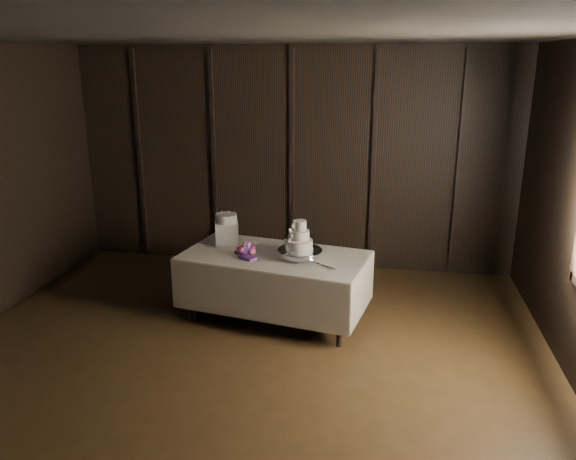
# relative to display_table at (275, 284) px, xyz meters

# --- Properties ---
(room) EXTENTS (6.08, 7.08, 3.08)m
(room) POSITION_rel_display_table_xyz_m (-0.12, -1.69, 1.08)
(room) COLOR black
(room) RESTS_ON ground
(display_table) EXTENTS (2.15, 1.39, 0.76)m
(display_table) POSITION_rel_display_table_xyz_m (0.00, 0.00, 0.00)
(display_table) COLOR beige
(display_table) RESTS_ON ground
(cake_stand) EXTENTS (0.62, 0.62, 0.09)m
(cake_stand) POSITION_rel_display_table_xyz_m (0.29, -0.05, 0.39)
(cake_stand) COLOR silver
(cake_stand) RESTS_ON display_table
(wedding_cake) EXTENTS (0.32, 0.27, 0.33)m
(wedding_cake) POSITION_rel_display_table_xyz_m (0.26, -0.06, 0.56)
(wedding_cake) COLOR white
(wedding_cake) RESTS_ON cake_stand
(bouquet) EXTENTS (0.44, 0.48, 0.18)m
(bouquet) POSITION_rel_display_table_xyz_m (-0.30, -0.08, 0.40)
(bouquet) COLOR #D04A78
(bouquet) RESTS_ON display_table
(box_pedestal) EXTENTS (0.33, 0.33, 0.25)m
(box_pedestal) POSITION_rel_display_table_xyz_m (-0.62, 0.30, 0.47)
(box_pedestal) COLOR white
(box_pedestal) RESTS_ON display_table
(small_cake) EXTENTS (0.31, 0.31, 0.10)m
(small_cake) POSITION_rel_display_table_xyz_m (-0.62, 0.30, 0.64)
(small_cake) COLOR white
(small_cake) RESTS_ON box_pedestal
(cake_knife) EXTENTS (0.30, 0.25, 0.01)m
(cake_knife) POSITION_rel_display_table_xyz_m (0.52, -0.23, 0.35)
(cake_knife) COLOR silver
(cake_knife) RESTS_ON display_table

